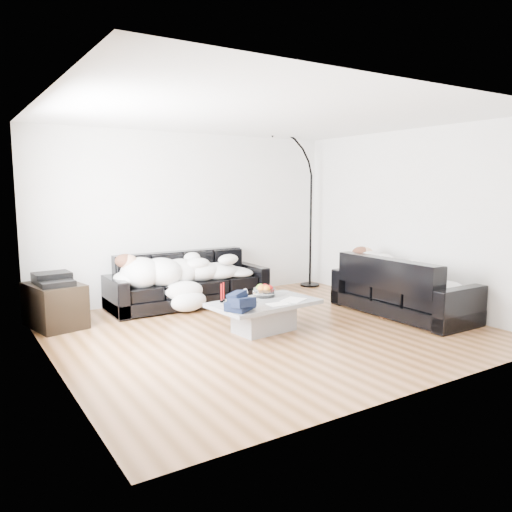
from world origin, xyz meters
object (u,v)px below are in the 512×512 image
sofa_right (403,286)px  candle_left (221,293)px  fruit_bowl (264,290)px  shoes (390,312)px  sofa_back (189,279)px  candle_right (224,292)px  av_cabinet (55,305)px  coffee_table (264,316)px  wine_glass_a (245,295)px  wine_glass_c (256,296)px  stereo (53,279)px  sleeper_right (403,270)px  floor_lamp (311,219)px  wine_glass_b (239,297)px  sleeper_back (190,265)px

sofa_right → candle_left: bearing=77.3°
fruit_bowl → shoes: fruit_bowl is taller
sofa_back → candle_right: sofa_back is taller
sofa_back → av_cabinet: size_ratio=2.96×
sofa_right → candle_right: bearing=76.0°
sofa_right → coffee_table: sofa_right is taller
wine_glass_a → candle_right: size_ratio=0.71×
wine_glass_c → candle_left: (-0.35, 0.22, 0.03)m
shoes → stereo: size_ratio=1.03×
sleeper_right → stereo: 4.64m
coffee_table → floor_lamp: size_ratio=0.54×
wine_glass_a → floor_lamp: floor_lamp is taller
candle_left → candle_right: size_ratio=0.98×
wine_glass_a → av_cabinet: 2.45m
sofa_back → candle_right: size_ratio=10.61×
av_cabinet → floor_lamp: bearing=-7.5°
sofa_back → stereo: size_ratio=5.44×
sofa_back → wine_glass_c: sofa_back is taller
shoes → wine_glass_a: bearing=-165.7°
fruit_bowl → sofa_right: bearing=-16.3°
sleeper_right → av_cabinet: (-4.21, 1.95, -0.35)m
fruit_bowl → wine_glass_b: fruit_bowl is taller
sofa_back → wine_glass_c: 1.75m
sofa_back → sleeper_back: size_ratio=1.18×
shoes → wine_glass_b: bearing=-163.3°
sleeper_right → wine_glass_b: (-2.41, 0.39, -0.17)m
wine_glass_c → floor_lamp: 3.15m
sofa_right → wine_glass_b: bearing=80.9°
wine_glass_c → floor_lamp: size_ratio=0.07×
wine_glass_b → wine_glass_c: (0.21, -0.04, 0.00)m
av_cabinet → stereo: stereo is taller
sleeper_right → candle_left: size_ratio=7.78×
fruit_bowl → sleeper_back: bearing=103.2°
fruit_bowl → wine_glass_c: 0.34m
wine_glass_b → candle_right: (-0.08, 0.24, 0.03)m
sofa_back → coffee_table: size_ratio=1.84×
coffee_table → wine_glass_b: (-0.33, 0.04, 0.27)m
candle_right → fruit_bowl: bearing=-5.8°
sleeper_right → wine_glass_c: bearing=80.9°
sleeper_back → sleeper_right: bearing=-42.0°
candle_left → fruit_bowl: bearing=-1.0°
wine_glass_a → sofa_back: bearing=89.9°
av_cabinet → sleeper_back: bearing=-8.7°
wine_glass_c → candle_right: candle_right is taller
coffee_table → candle_right: candle_right is taller
sofa_right → wine_glass_c: bearing=80.9°
sleeper_back → wine_glass_b: bearing=-94.4°
wine_glass_a → stereo: (-1.93, 1.49, 0.16)m
sofa_right → shoes: (-0.20, 0.03, -0.36)m
sleeper_back → wine_glass_c: size_ratio=12.39×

